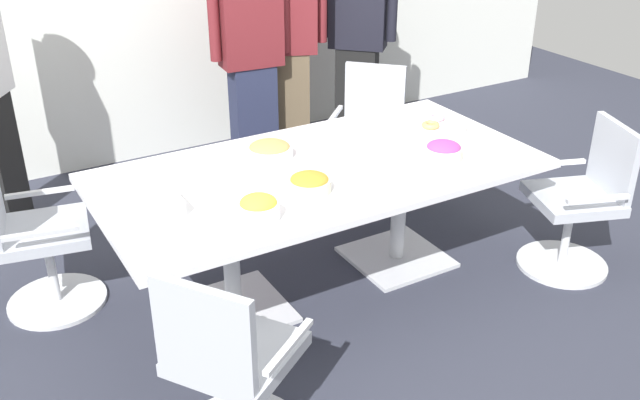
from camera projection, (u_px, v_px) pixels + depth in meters
ground_plane at (320, 284)px, 4.25m from camera, size 10.00×10.00×0.01m
conference_table at (320, 188)px, 3.96m from camera, size 2.40×1.20×0.75m
office_chair_0 at (369, 138)px, 5.19m from camera, size 0.76×0.76×0.91m
office_chair_1 at (35, 242)px, 3.87m from camera, size 0.63×0.63×0.91m
office_chair_2 at (230, 372)px, 2.94m from camera, size 0.75×0.75×0.91m
office_chair_3 at (580, 206)px, 4.25m from camera, size 0.69×0.69×0.91m
person_standing_1 at (251, 54)px, 5.23m from camera, size 0.61×0.26×1.80m
person_standing_2 at (287, 40)px, 5.41m from camera, size 0.59×0.37×1.87m
person_standing_3 at (358, 37)px, 5.71m from camera, size 0.49×0.48×1.78m
snack_bowl_chips_yellow at (259, 208)px, 3.35m from camera, size 0.20×0.20×0.12m
snack_bowl_cookies at (270, 150)px, 4.00m from camera, size 0.26×0.26×0.09m
snack_bowl_candy_mix at (443, 151)px, 3.99m from camera, size 0.21×0.21×0.10m
snack_bowl_chips_orange at (309, 183)px, 3.62m from camera, size 0.22×0.22×0.10m
donut_platter at (446, 124)px, 4.44m from camera, size 0.31×0.31×0.04m
napkin_pile at (160, 205)px, 3.41m from camera, size 0.19×0.19×0.09m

